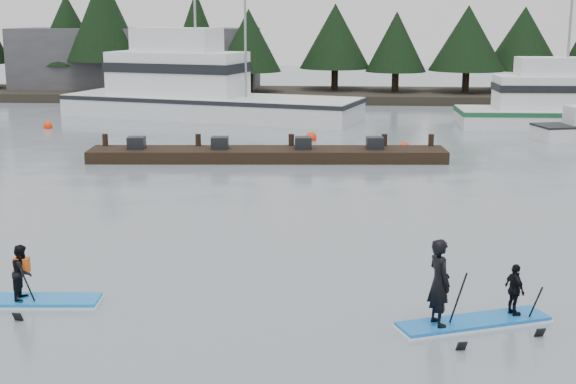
# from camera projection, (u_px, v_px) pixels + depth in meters

# --- Properties ---
(ground) EXTENTS (160.00, 160.00, 0.00)m
(ground) POSITION_uv_depth(u_px,v_px,m) (269.00, 303.00, 17.08)
(ground) COLOR gray
(ground) RESTS_ON ground
(far_shore) EXTENTS (70.00, 8.00, 0.60)m
(far_shore) POSITION_uv_depth(u_px,v_px,m) (322.00, 95.00, 57.92)
(far_shore) COLOR #2D281E
(far_shore) RESTS_ON ground
(treeline) EXTENTS (60.00, 4.00, 8.00)m
(treeline) POSITION_uv_depth(u_px,v_px,m) (322.00, 99.00, 57.98)
(treeline) COLOR black
(treeline) RESTS_ON ground
(waterfront_building) EXTENTS (18.00, 6.00, 5.00)m
(waterfront_building) POSITION_uv_depth(u_px,v_px,m) (137.00, 62.00, 60.32)
(waterfront_building) COLOR #4C4C51
(waterfront_building) RESTS_ON ground
(fishing_boat_large) EXTENTS (18.29, 9.58, 9.95)m
(fishing_boat_large) POSITION_uv_depth(u_px,v_px,m) (202.00, 105.00, 47.65)
(fishing_boat_large) COLOR silver
(fishing_boat_large) RESTS_ON ground
(fishing_boat_medium) EXTENTS (12.57, 3.75, 7.73)m
(fishing_boat_medium) POSITION_uv_depth(u_px,v_px,m) (568.00, 117.00, 43.62)
(fishing_boat_medium) COLOR silver
(fishing_boat_medium) RESTS_ON ground
(floating_dock) EXTENTS (15.03, 2.96, 0.50)m
(floating_dock) POSITION_uv_depth(u_px,v_px,m) (268.00, 155.00, 33.69)
(floating_dock) COLOR black
(floating_dock) RESTS_ON ground
(buoy_a) EXTENTS (0.50, 0.50, 0.50)m
(buoy_a) POSITION_uv_depth(u_px,v_px,m) (48.00, 128.00, 43.21)
(buoy_a) COLOR #FF340C
(buoy_a) RESTS_ON ground
(buoy_b) EXTENTS (0.54, 0.54, 0.54)m
(buoy_b) POSITION_uv_depth(u_px,v_px,m) (311.00, 140.00, 39.08)
(buoy_b) COLOR #FF340C
(buoy_b) RESTS_ON ground
(buoy_d) EXTENTS (0.52, 0.52, 0.52)m
(buoy_d) POSITION_uv_depth(u_px,v_px,m) (405.00, 151.00, 36.07)
(buoy_d) COLOR #FF340C
(buoy_d) RESTS_ON ground
(paddleboard_solo) EXTENTS (3.20, 1.13, 1.79)m
(paddleboard_solo) POSITION_uv_depth(u_px,v_px,m) (23.00, 285.00, 16.98)
(paddleboard_solo) COLOR blue
(paddleboard_solo) RESTS_ON ground
(paddleboard_duo) EXTENTS (3.16, 1.82, 2.38)m
(paddleboard_duo) POSITION_uv_depth(u_px,v_px,m) (464.00, 295.00, 15.69)
(paddleboard_duo) COLOR blue
(paddleboard_duo) RESTS_ON ground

